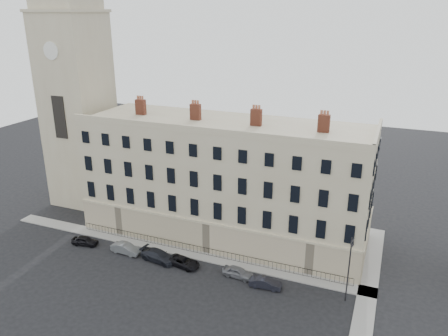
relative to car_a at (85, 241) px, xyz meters
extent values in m
plane|color=black|center=(21.08, -2.02, -0.57)|extent=(160.00, 160.00, 0.00)
cube|color=#BBAC8B|center=(15.08, 9.98, 6.93)|extent=(36.00, 12.00, 15.00)
cube|color=#C1AF91|center=(15.08, 3.90, 1.43)|extent=(36.10, 0.18, 4.00)
cube|color=#C1AF91|center=(33.16, 9.98, 1.43)|extent=(0.18, 12.10, 4.00)
cube|color=#BBAC8B|center=(15.08, 4.13, 14.83)|extent=(36.00, 0.35, 0.80)
cube|color=#BBAC8B|center=(32.93, 9.98, 14.83)|extent=(0.35, 12.00, 0.80)
cube|color=brown|center=(3.08, 9.98, 15.43)|extent=(1.30, 0.70, 2.00)
cube|color=brown|center=(11.08, 9.98, 15.43)|extent=(1.30, 0.70, 2.00)
cube|color=brown|center=(19.08, 9.98, 15.43)|extent=(1.30, 0.70, 2.00)
cube|color=brown|center=(27.08, 9.98, 15.43)|extent=(1.30, 0.70, 2.00)
cube|color=#BBAC8B|center=(-8.92, 11.98, 13.43)|extent=(8.00, 8.00, 28.00)
cylinder|color=white|center=(-8.92, 7.92, 22.43)|extent=(2.40, 0.14, 2.40)
cube|color=gray|center=(11.08, 2.98, -0.51)|extent=(48.00, 2.00, 0.12)
cube|color=gray|center=(34.08, 5.98, -0.51)|extent=(2.00, 24.00, 0.12)
cube|color=black|center=(15.08, 3.38, 0.45)|extent=(35.00, 0.04, 0.04)
cube|color=black|center=(15.08, 3.38, -0.45)|extent=(35.00, 0.04, 0.04)
imported|color=black|center=(0.00, 0.00, 0.00)|extent=(3.53, 1.89, 1.14)
imported|color=slate|center=(5.96, 0.22, 0.06)|extent=(3.86, 1.48, 1.26)
imported|color=black|center=(10.53, 0.18, 0.09)|extent=(4.81, 2.53, 1.33)
imported|color=black|center=(13.82, 0.27, -0.02)|extent=(4.17, 2.42, 1.09)
imported|color=slate|center=(20.42, 0.55, 0.03)|extent=(3.63, 1.69, 1.20)
imported|color=black|center=(23.84, -0.22, 0.00)|extent=(3.55, 1.51, 1.14)
cylinder|color=#2A292E|center=(32.08, 0.68, 3.07)|extent=(0.15, 0.15, 7.29)
cylinder|color=#2A292E|center=(32.18, 0.05, 6.63)|extent=(0.30, 1.36, 0.09)
cube|color=#2A292E|center=(32.28, -0.58, 6.58)|extent=(0.23, 0.47, 0.11)
camera|label=1|loc=(34.55, -38.68, 27.30)|focal=35.00mm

